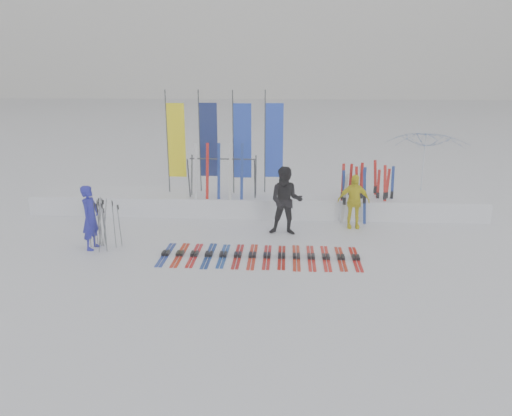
# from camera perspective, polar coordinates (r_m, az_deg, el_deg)

# --- Properties ---
(ground) EXTENTS (120.00, 120.00, 0.00)m
(ground) POSITION_cam_1_polar(r_m,az_deg,el_deg) (11.57, -1.50, -6.94)
(ground) COLOR white
(ground) RESTS_ON ground
(snow_bank) EXTENTS (14.00, 1.60, 0.60)m
(snow_bank) POSITION_cam_1_polar(r_m,az_deg,el_deg) (15.81, -0.04, 0.56)
(snow_bank) COLOR white
(snow_bank) RESTS_ON ground
(person_blue) EXTENTS (0.47, 0.65, 1.65)m
(person_blue) POSITION_cam_1_polar(r_m,az_deg,el_deg) (13.20, -18.38, -1.04)
(person_blue) COLOR #1B1D9E
(person_blue) RESTS_ON ground
(person_black) EXTENTS (0.97, 0.78, 1.90)m
(person_black) POSITION_cam_1_polar(r_m,az_deg,el_deg) (13.61, 3.45, 0.81)
(person_black) COLOR black
(person_black) RESTS_ON ground
(person_yellow) EXTENTS (0.92, 0.39, 1.56)m
(person_yellow) POSITION_cam_1_polar(r_m,az_deg,el_deg) (14.47, 11.09, 0.76)
(person_yellow) COLOR yellow
(person_yellow) RESTS_ON ground
(tent_canopy) EXTENTS (3.29, 3.32, 2.45)m
(tent_canopy) POSITION_cam_1_polar(r_m,az_deg,el_deg) (17.85, 18.69, 4.55)
(tent_canopy) COLOR white
(tent_canopy) RESTS_ON ground
(ski_row) EXTENTS (4.82, 1.70, 0.07)m
(ski_row) POSITION_cam_1_polar(r_m,az_deg,el_deg) (12.22, 0.42, -5.47)
(ski_row) COLOR navy
(ski_row) RESTS_ON ground
(pole_cluster) EXTENTS (0.84, 0.80, 1.25)m
(pole_cluster) POSITION_cam_1_polar(r_m,az_deg,el_deg) (13.30, -17.19, -1.82)
(pole_cluster) COLOR #595B60
(pole_cluster) RESTS_ON ground
(feather_flags) EXTENTS (3.63, 0.20, 3.20)m
(feather_flags) POSITION_cam_1_polar(r_m,az_deg,el_deg) (15.70, -3.63, 7.67)
(feather_flags) COLOR #383A3F
(feather_flags) RESTS_ON ground
(ski_rack) EXTENTS (2.04, 0.80, 1.23)m
(ski_rack) POSITION_cam_1_polar(r_m,az_deg,el_deg) (15.26, -3.84, 4.15)
(ski_rack) COLOR #383A3F
(ski_rack) RESTS_ON ground
(upright_skis) EXTENTS (1.62, 1.19, 1.70)m
(upright_skis) POSITION_cam_1_polar(r_m,az_deg,el_deg) (15.50, 12.12, 1.76)
(upright_skis) COLOR silver
(upright_skis) RESTS_ON ground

